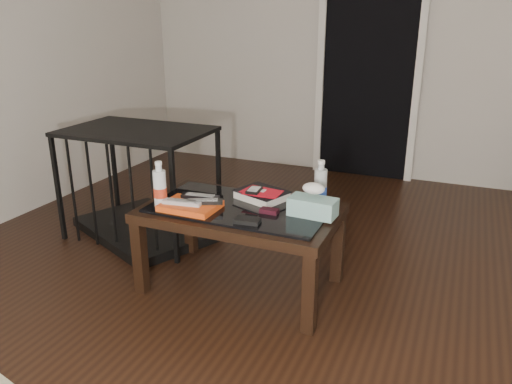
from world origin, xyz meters
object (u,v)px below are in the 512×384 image
Objects in this scene: water_bottle_left at (160,184)px; textbook at (262,195)px; tissue_box at (313,207)px; pet_crate at (142,201)px; water_bottle_right at (320,183)px; coffee_table at (241,218)px.

textbook is at bearing 34.72° from water_bottle_left.
water_bottle_left is 0.78m from tissue_box.
water_bottle_right is at bearing 16.05° from pet_crate.
coffee_table is 0.39m from tissue_box.
water_bottle_right is (1.26, -0.19, 0.35)m from pet_crate.
coffee_table is 4.35× the size of tissue_box.
tissue_box is (0.38, 0.02, 0.11)m from coffee_table.
water_bottle_right reaches higher than textbook.
coffee_table is at bearing 22.86° from water_bottle_left.
water_bottle_left is at bearing -155.55° from water_bottle_right.
water_bottle_right is at bearing 27.07° from textbook.
water_bottle_left is (0.52, -0.53, 0.35)m from pet_crate.
water_bottle_left is 0.82m from water_bottle_right.
pet_crate is 4.49× the size of water_bottle_right.
pet_crate is (-0.89, 0.37, -0.17)m from coffee_table.
water_bottle_right is 1.03× the size of tissue_box.
water_bottle_right reaches higher than coffee_table.
coffee_table is 0.18m from textbook.
textbook is (0.06, 0.14, 0.09)m from coffee_table.
pet_crate is at bearing -173.19° from textbook.
textbook is 0.54m from water_bottle_left.
pet_crate is 1.32m from water_bottle_right.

